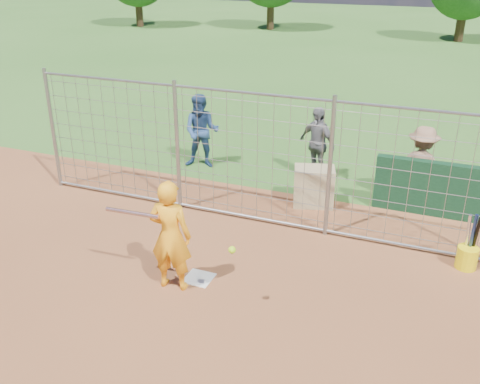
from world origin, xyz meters
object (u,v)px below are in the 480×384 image
at_px(bystander_c, 421,167).
at_px(bystander_b, 317,144).
at_px(bucket_with_bats, 467,255).
at_px(batter, 170,236).
at_px(bystander_a, 202,131).
at_px(equipment_bin, 314,186).

bearing_deg(bystander_c, bystander_b, -7.92).
distance_m(bystander_b, bucket_with_bats, 4.35).
bearing_deg(bucket_with_bats, batter, -151.38).
relative_size(bystander_b, bystander_c, 1.01).
bearing_deg(bystander_a, bucket_with_bats, -36.39).
xyz_separation_m(bystander_a, equipment_bin, (3.05, -1.09, -0.48)).
bearing_deg(bucket_with_bats, equipment_bin, 154.50).
bearing_deg(bystander_c, bystander_a, 2.76).
height_order(bystander_c, equipment_bin, bystander_c).
bearing_deg(equipment_bin, bystander_a, 143.62).
xyz_separation_m(batter, equipment_bin, (1.23, 3.70, -0.49)).
bearing_deg(bystander_b, bucket_with_bats, -11.84).
bearing_deg(bystander_c, equipment_bin, 28.50).
height_order(batter, bystander_c, batter).
bearing_deg(equipment_bin, bystander_c, 5.90).
distance_m(bystander_a, bystander_b, 2.74).
relative_size(batter, equipment_bin, 2.22).
xyz_separation_m(bystander_c, bucket_with_bats, (1.01, -2.23, -0.58)).
height_order(batter, bystander_a, batter).
bearing_deg(batter, bystander_a, -76.27).
bearing_deg(batter, bucket_with_bats, -158.41).
bearing_deg(bystander_a, bystander_b, -7.74).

